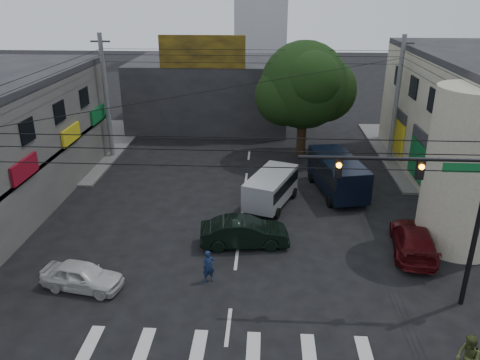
# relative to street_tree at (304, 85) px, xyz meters

# --- Properties ---
(ground) EXTENTS (160.00, 160.00, 0.00)m
(ground) POSITION_rel_street_tree_xyz_m (-4.00, -17.00, -5.47)
(ground) COLOR black
(ground) RESTS_ON ground
(sidewalk_far_left) EXTENTS (16.00, 16.00, 0.15)m
(sidewalk_far_left) POSITION_rel_street_tree_xyz_m (-22.00, 1.00, -5.40)
(sidewalk_far_left) COLOR #514F4C
(sidewalk_far_left) RESTS_ON ground
(sidewalk_far_right) EXTENTS (16.00, 16.00, 0.15)m
(sidewalk_far_right) POSITION_rel_street_tree_xyz_m (14.00, 1.00, -5.40)
(sidewalk_far_right) COLOR #514F4C
(sidewalk_far_right) RESTS_ON ground
(corner_column) EXTENTS (4.00, 4.00, 8.00)m
(corner_column) POSITION_rel_street_tree_xyz_m (7.00, -13.00, -1.47)
(corner_column) COLOR gray
(corner_column) RESTS_ON ground
(building_far) EXTENTS (14.00, 10.00, 6.00)m
(building_far) POSITION_rel_street_tree_xyz_m (-8.00, 9.00, -2.47)
(building_far) COLOR #232326
(building_far) RESTS_ON ground
(billboard) EXTENTS (7.00, 0.30, 2.60)m
(billboard) POSITION_rel_street_tree_xyz_m (-8.00, 4.10, 1.83)
(billboard) COLOR olive
(billboard) RESTS_ON building_far
(street_tree) EXTENTS (6.40, 6.40, 8.70)m
(street_tree) POSITION_rel_street_tree_xyz_m (0.00, 0.00, 0.00)
(street_tree) COLOR black
(street_tree) RESTS_ON ground
(traffic_gantry) EXTENTS (7.10, 0.35, 7.20)m
(traffic_gantry) POSITION_rel_street_tree_xyz_m (3.82, -18.00, -0.64)
(traffic_gantry) COLOR black
(traffic_gantry) RESTS_ON ground
(utility_pole_far_left) EXTENTS (0.32, 0.32, 9.20)m
(utility_pole_far_left) POSITION_rel_street_tree_xyz_m (-14.50, -1.00, -0.87)
(utility_pole_far_left) COLOR #59595B
(utility_pole_far_left) RESTS_ON ground
(utility_pole_far_right) EXTENTS (0.32, 0.32, 9.20)m
(utility_pole_far_right) POSITION_rel_street_tree_xyz_m (6.50, -1.00, -0.87)
(utility_pole_far_right) COLOR #59595B
(utility_pole_far_right) RESTS_ON ground
(dark_sedan) EXTENTS (2.50, 4.77, 1.46)m
(dark_sedan) POSITION_rel_street_tree_xyz_m (-3.68, -13.78, -4.74)
(dark_sedan) COLOR black
(dark_sedan) RESTS_ON ground
(white_compact) EXTENTS (2.68, 4.06, 1.21)m
(white_compact) POSITION_rel_street_tree_xyz_m (-10.50, -17.82, -4.87)
(white_compact) COLOR silver
(white_compact) RESTS_ON ground
(maroon_sedan) EXTENTS (3.40, 5.37, 1.39)m
(maroon_sedan) POSITION_rel_street_tree_xyz_m (4.62, -13.97, -4.78)
(maroon_sedan) COLOR #44090C
(maroon_sedan) RESTS_ON ground
(silver_minivan) EXTENTS (5.80, 4.89, 1.96)m
(silver_minivan) POSITION_rel_street_tree_xyz_m (-2.34, -8.94, -4.49)
(silver_minivan) COLOR #B4B6BD
(silver_minivan) RESTS_ON ground
(navy_van) EXTENTS (6.61, 4.47, 2.30)m
(navy_van) POSITION_rel_street_tree_xyz_m (1.82, -6.89, -4.32)
(navy_van) COLOR black
(navy_van) RESTS_ON ground
(traffic_officer) EXTENTS (0.81, 0.77, 1.51)m
(traffic_officer) POSITION_rel_street_tree_xyz_m (-5.10, -17.00, -4.72)
(traffic_officer) COLOR #11203E
(traffic_officer) RESTS_ON ground
(pedestrian_olive) EXTENTS (1.09, 0.97, 1.71)m
(pedestrian_olive) POSITION_rel_street_tree_xyz_m (4.07, -22.10, -4.62)
(pedestrian_olive) COLOR #404721
(pedestrian_olive) RESTS_ON ground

